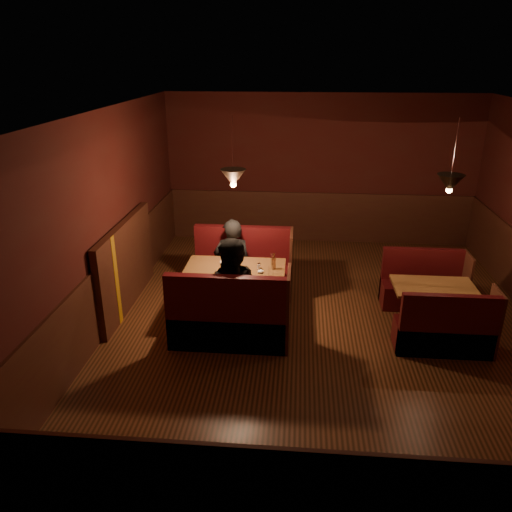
# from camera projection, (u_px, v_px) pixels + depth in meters

# --- Properties ---
(room) EXTENTS (6.02, 7.02, 2.92)m
(room) POSITION_uv_depth(u_px,v_px,m) (306.00, 255.00, 6.69)
(room) COLOR #38220F
(room) RESTS_ON ground
(main_table) EXTENTS (1.41, 0.86, 0.99)m
(main_table) POSITION_uv_depth(u_px,v_px,m) (236.00, 279.00, 7.08)
(main_table) COLOR brown
(main_table) RESTS_ON ground
(main_bench_far) EXTENTS (1.55, 0.55, 1.06)m
(main_bench_far) POSITION_uv_depth(u_px,v_px,m) (244.00, 272.00, 7.91)
(main_bench_far) COLOR #461012
(main_bench_far) RESTS_ON ground
(main_bench_near) EXTENTS (1.55, 0.55, 1.06)m
(main_bench_near) POSITION_uv_depth(u_px,v_px,m) (230.00, 323.00, 6.43)
(main_bench_near) COLOR #461012
(main_bench_near) RESTS_ON ground
(second_table) EXTENTS (1.10, 0.70, 0.62)m
(second_table) POSITION_uv_depth(u_px,v_px,m) (433.00, 297.00, 6.84)
(second_table) COLOR brown
(second_table) RESTS_ON ground
(second_bench_far) EXTENTS (1.21, 0.45, 0.87)m
(second_bench_far) POSITION_uv_depth(u_px,v_px,m) (423.00, 288.00, 7.52)
(second_bench_far) COLOR #461012
(second_bench_far) RESTS_ON ground
(second_bench_near) EXTENTS (1.21, 0.45, 0.87)m
(second_bench_near) POSITION_uv_depth(u_px,v_px,m) (446.00, 333.00, 6.30)
(second_bench_near) COLOR #461012
(second_bench_near) RESTS_ON ground
(diner_a) EXTENTS (0.62, 0.44, 1.60)m
(diner_a) POSITION_uv_depth(u_px,v_px,m) (232.00, 247.00, 7.64)
(diner_a) COLOR black
(diner_a) RESTS_ON ground
(diner_b) EXTENTS (0.85, 0.67, 1.73)m
(diner_b) POSITION_uv_depth(u_px,v_px,m) (235.00, 278.00, 6.45)
(diner_b) COLOR black
(diner_b) RESTS_ON ground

